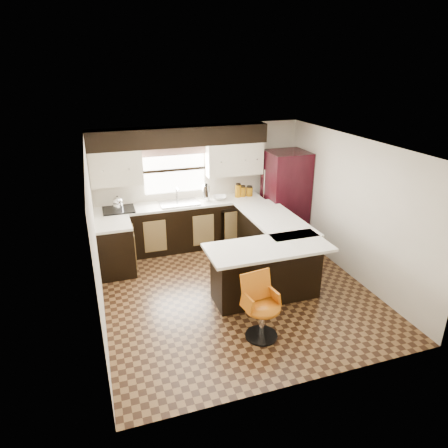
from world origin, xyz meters
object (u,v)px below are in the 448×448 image
object	(u,v)px
peninsula_return	(266,272)
peninsula_long	(271,243)
refrigerator	(285,197)
bar_chair	(262,308)

from	to	relation	value
peninsula_return	peninsula_long	bearing A→B (deg)	61.70
peninsula_long	refrigerator	xyz separation A→B (m)	(0.78, 1.04, 0.49)
peninsula_return	refrigerator	distance (m)	2.45
peninsula_long	refrigerator	size ratio (longest dim) A/B	1.04
peninsula_long	peninsula_return	distance (m)	1.11
peninsula_long	bar_chair	bearing A→B (deg)	-117.52
refrigerator	bar_chair	world-z (taller)	refrigerator
peninsula_long	bar_chair	distance (m)	2.12
peninsula_return	bar_chair	distance (m)	1.01
refrigerator	peninsula_long	bearing A→B (deg)	-126.89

